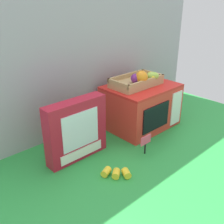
{
  "coord_description": "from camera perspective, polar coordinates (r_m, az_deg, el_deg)",
  "views": [
    {
      "loc": [
        -0.92,
        -0.93,
        0.73
      ],
      "look_at": [
        -0.06,
        -0.01,
        0.16
      ],
      "focal_mm": 42.99,
      "sensor_mm": 36.0,
      "label": 1
    }
  ],
  "objects": [
    {
      "name": "ground_plane",
      "position": [
        1.5,
        1.66,
        -4.81
      ],
      "size": [
        1.7,
        1.7,
        0.0
      ],
      "primitive_type": "plane",
      "color": "green",
      "rests_on": "ground"
    },
    {
      "name": "display_back_panel",
      "position": [
        1.51,
        -4.15,
        11.29
      ],
      "size": [
        1.61,
        0.03,
        0.78
      ],
      "primitive_type": "cube",
      "color": "#A0A3A8",
      "rests_on": "ground"
    },
    {
      "name": "toy_microwave",
      "position": [
        1.56,
        6.14,
        1.33
      ],
      "size": [
        0.39,
        0.3,
        0.25
      ],
      "color": "red",
      "rests_on": "ground"
    },
    {
      "name": "food_groups_crate",
      "position": [
        1.5,
        5.77,
        6.67
      ],
      "size": [
        0.29,
        0.18,
        0.1
      ],
      "color": "tan",
      "rests_on": "toy_microwave"
    },
    {
      "name": "cookie_set_box",
      "position": [
        1.25,
        -7.61,
        -3.84
      ],
      "size": [
        0.3,
        0.07,
        0.29
      ],
      "color": "#B2192D",
      "rests_on": "ground"
    },
    {
      "name": "price_sign",
      "position": [
        1.31,
        7.17,
        -6.32
      ],
      "size": [
        0.07,
        0.01,
        0.1
      ],
      "color": "black",
      "rests_on": "ground"
    },
    {
      "name": "loose_toy_banana",
      "position": [
        1.18,
        0.9,
        -12.83
      ],
      "size": [
        0.11,
        0.12,
        0.03
      ],
      "color": "yellow",
      "rests_on": "ground"
    }
  ]
}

